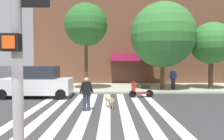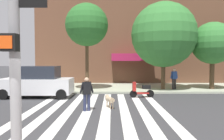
# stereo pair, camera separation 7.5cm
# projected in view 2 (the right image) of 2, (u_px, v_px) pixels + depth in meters

# --- Properties ---
(ground_plane) EXTENTS (160.00, 160.00, 0.00)m
(ground_plane) POSITION_uv_depth(u_px,v_px,m) (83.00, 113.00, 9.96)
(ground_plane) COLOR #353538
(sidewalk_far) EXTENTS (80.00, 6.00, 0.15)m
(sidewalk_far) POSITION_uv_depth(u_px,v_px,m) (97.00, 87.00, 18.77)
(sidewalk_far) COLOR #ABB198
(sidewalk_far) RESTS_ON ground_plane
(crosswalk_stripes) EXTENTS (6.75, 11.04, 0.01)m
(crosswalk_stripes) POSITION_uv_depth(u_px,v_px,m) (96.00, 113.00, 9.96)
(crosswalk_stripes) COLOR silver
(crosswalk_stripes) RESTS_ON ground_plane
(parked_car_behind_first) EXTENTS (4.62, 1.98, 2.09)m
(parked_car_behind_first) POSITION_uv_depth(u_px,v_px,m) (37.00, 82.00, 14.24)
(parked_car_behind_first) COLOR silver
(parked_car_behind_first) RESTS_ON ground_plane
(parked_scooter) EXTENTS (1.63, 0.54, 1.11)m
(parked_scooter) POSITION_uv_depth(u_px,v_px,m) (141.00, 90.00, 14.16)
(parked_scooter) COLOR black
(parked_scooter) RESTS_ON ground_plane
(street_tree_nearest) EXTENTS (3.31, 3.31, 6.71)m
(street_tree_nearest) POSITION_uv_depth(u_px,v_px,m) (86.00, 25.00, 16.56)
(street_tree_nearest) COLOR #4C3823
(street_tree_nearest) RESTS_ON sidewalk_far
(street_tree_middle) EXTENTS (5.16, 5.16, 6.91)m
(street_tree_middle) POSITION_uv_depth(u_px,v_px,m) (163.00, 35.00, 16.98)
(street_tree_middle) COLOR #4C3823
(street_tree_middle) RESTS_ON sidewalk_far
(street_tree_further) EXTENTS (3.35, 3.35, 5.36)m
(street_tree_further) POSITION_uv_depth(u_px,v_px,m) (212.00, 43.00, 17.14)
(street_tree_further) COLOR #4C3823
(street_tree_further) RESTS_ON sidewalk_far
(pedestrian_dog_walker) EXTENTS (0.68, 0.37, 1.64)m
(pedestrian_dog_walker) POSITION_uv_depth(u_px,v_px,m) (86.00, 92.00, 10.35)
(pedestrian_dog_walker) COLOR #282D4C
(pedestrian_dog_walker) RESTS_ON ground_plane
(dog_on_leash) EXTENTS (0.53, 1.00, 0.65)m
(dog_on_leash) POSITION_uv_depth(u_px,v_px,m) (109.00, 99.00, 11.05)
(dog_on_leash) COLOR tan
(dog_on_leash) RESTS_ON ground_plane
(pedestrian_bystander) EXTENTS (0.70, 0.35, 1.64)m
(pedestrian_bystander) POSITION_uv_depth(u_px,v_px,m) (174.00, 78.00, 17.14)
(pedestrian_bystander) COLOR black
(pedestrian_bystander) RESTS_ON sidewalk_far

